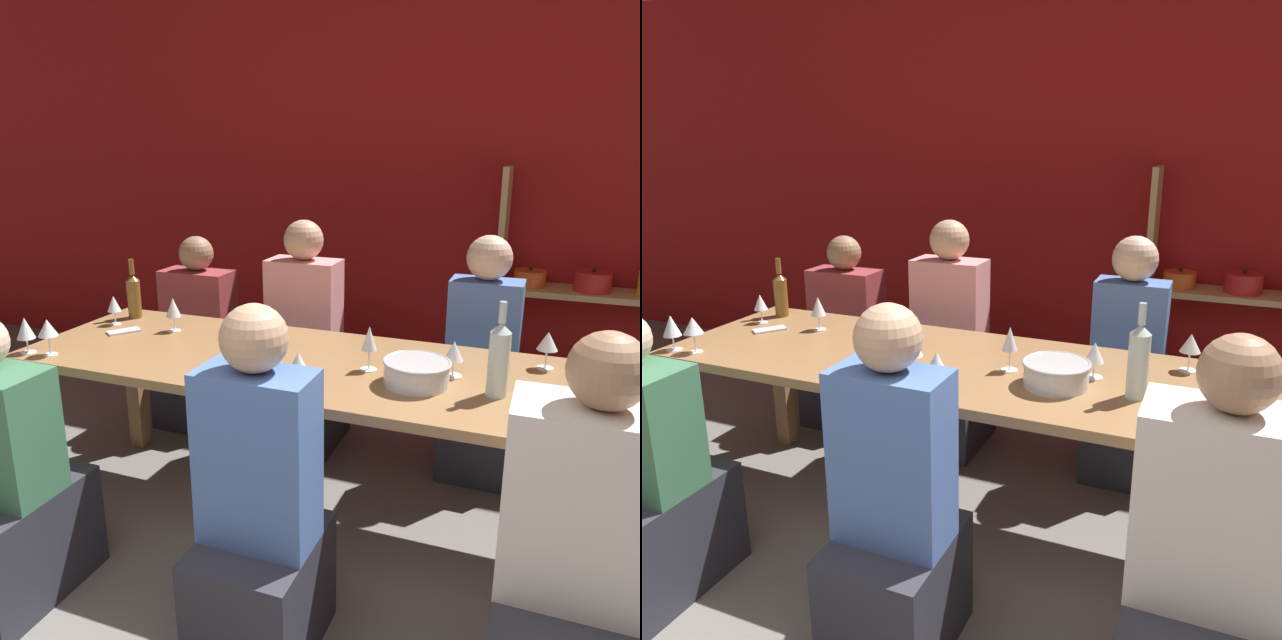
% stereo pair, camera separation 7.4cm
% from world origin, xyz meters
% --- Properties ---
extents(wall_back_red, '(8.80, 0.06, 2.70)m').
position_xyz_m(wall_back_red, '(0.00, 3.83, 1.35)').
color(wall_back_red, '#A31919').
rests_on(wall_back_red, ground_plane).
extents(shelf_unit, '(1.45, 0.30, 1.49)m').
position_xyz_m(shelf_unit, '(1.23, 3.63, 0.57)').
color(shelf_unit, tan).
rests_on(shelf_unit, ground_plane).
extents(dining_table, '(2.50, 0.84, 0.76)m').
position_xyz_m(dining_table, '(-0.11, 1.96, 0.67)').
color(dining_table, olive).
rests_on(dining_table, ground_plane).
extents(mixing_bowl, '(0.26, 0.26, 0.09)m').
position_xyz_m(mixing_bowl, '(0.35, 1.86, 0.82)').
color(mixing_bowl, '#B7BABC').
rests_on(mixing_bowl, dining_table).
extents(wine_bottle_green, '(0.07, 0.07, 0.30)m').
position_xyz_m(wine_bottle_green, '(-1.20, 2.24, 0.88)').
color(wine_bottle_green, brown).
rests_on(wine_bottle_green, dining_table).
extents(wine_bottle_dark, '(0.07, 0.07, 0.35)m').
position_xyz_m(wine_bottle_dark, '(0.64, 1.87, 0.90)').
color(wine_bottle_dark, '#B2C6C1').
rests_on(wine_bottle_dark, dining_table).
extents(wine_glass_white_a, '(0.08, 0.08, 0.15)m').
position_xyz_m(wine_glass_white_a, '(-0.21, 1.79, 0.87)').
color(wine_glass_white_a, white).
rests_on(wine_glass_white_a, dining_table).
extents(wine_glass_white_b, '(0.08, 0.08, 0.15)m').
position_xyz_m(wine_glass_white_b, '(0.79, 2.22, 0.87)').
color(wine_glass_white_b, white).
rests_on(wine_glass_white_b, dining_table).
extents(wine_glass_empty_a, '(0.08, 0.08, 0.16)m').
position_xyz_m(wine_glass_empty_a, '(-1.29, 1.62, 0.87)').
color(wine_glass_empty_a, white).
rests_on(wine_glass_empty_a, dining_table).
extents(wine_glass_white_c, '(0.08, 0.08, 0.17)m').
position_xyz_m(wine_glass_white_c, '(-0.02, 1.60, 0.88)').
color(wine_glass_white_c, white).
rests_on(wine_glass_white_c, dining_table).
extents(wine_glass_red_a, '(0.08, 0.08, 0.16)m').
position_xyz_m(wine_glass_red_a, '(-1.18, 1.63, 0.88)').
color(wine_glass_red_a, white).
rests_on(wine_glass_red_a, dining_table).
extents(wine_glass_red_b, '(0.07, 0.07, 0.16)m').
position_xyz_m(wine_glass_red_b, '(-0.88, 2.11, 0.88)').
color(wine_glass_red_b, white).
rests_on(wine_glass_red_b, dining_table).
extents(wine_glass_empty_b, '(0.07, 0.07, 0.14)m').
position_xyz_m(wine_glass_empty_b, '(0.46, 2.00, 0.86)').
color(wine_glass_empty_b, white).
rests_on(wine_glass_empty_b, dining_table).
extents(wine_glass_red_c, '(0.07, 0.07, 0.17)m').
position_xyz_m(wine_glass_red_c, '(-0.29, 1.68, 0.88)').
color(wine_glass_red_c, white).
rests_on(wine_glass_red_c, dining_table).
extents(wine_glass_white_d, '(0.07, 0.07, 0.18)m').
position_xyz_m(wine_glass_white_d, '(0.14, 1.95, 0.89)').
color(wine_glass_white_d, white).
rests_on(wine_glass_white_d, dining_table).
extents(wine_glass_white_e, '(0.07, 0.07, 0.18)m').
position_xyz_m(wine_glass_white_e, '(1.05, 1.94, 0.89)').
color(wine_glass_white_e, white).
rests_on(wine_glass_white_e, dining_table).
extents(wine_glass_white_f, '(0.07, 0.07, 0.15)m').
position_xyz_m(wine_glass_white_f, '(-1.21, 2.10, 0.86)').
color(wine_glass_white_f, white).
rests_on(wine_glass_white_f, dining_table).
extents(cell_phone, '(0.15, 0.16, 0.01)m').
position_xyz_m(cell_phone, '(-1.09, 2.01, 0.77)').
color(cell_phone, silver).
rests_on(cell_phone, dining_table).
extents(person_near_a, '(0.36, 0.45, 1.19)m').
position_xyz_m(person_near_a, '(-0.01, 1.25, 0.45)').
color(person_near_a, '#2D2D38').
rests_on(person_near_a, ground_plane).
extents(person_far_a, '(0.38, 0.47, 1.25)m').
position_xyz_m(person_far_a, '(-0.43, 2.65, 0.46)').
color(person_far_a, '#2D2D38').
rests_on(person_far_a, ground_plane).
extents(person_near_b, '(0.42, 0.52, 1.22)m').
position_xyz_m(person_near_b, '(0.93, 1.23, 0.44)').
color(person_near_b, '#2D2D38').
rests_on(person_near_b, ground_plane).
extents(person_far_b, '(0.41, 0.51, 1.12)m').
position_xyz_m(person_far_b, '(-1.14, 2.74, 0.40)').
color(person_far_b, '#2D2D38').
rests_on(person_far_b, ground_plane).
extents(person_near_c, '(0.42, 0.53, 1.08)m').
position_xyz_m(person_near_c, '(-1.01, 1.16, 0.39)').
color(person_near_c, '#2D2D38').
rests_on(person_near_c, ground_plane).
extents(person_far_c, '(0.34, 0.43, 1.22)m').
position_xyz_m(person_far_c, '(0.50, 2.70, 0.46)').
color(person_far_c, '#2D2D38').
rests_on(person_far_c, ground_plane).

